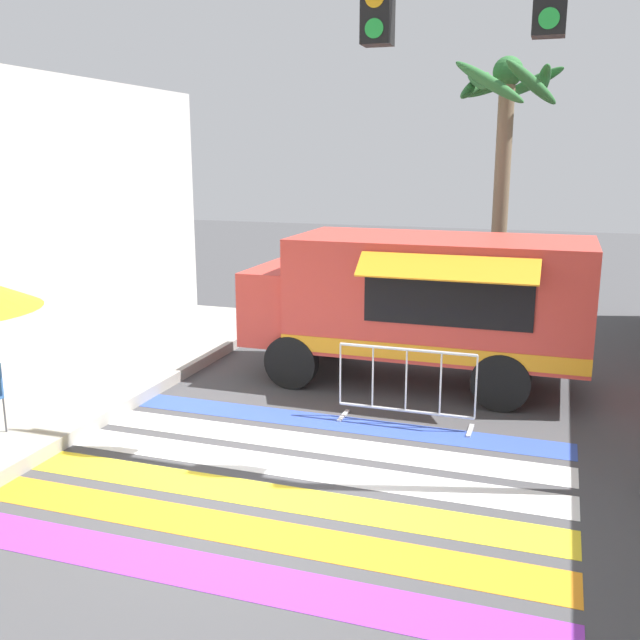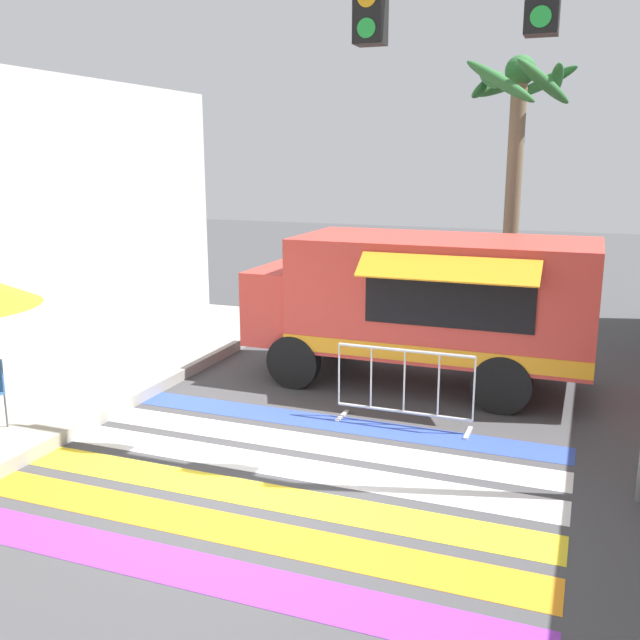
% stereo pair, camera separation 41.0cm
% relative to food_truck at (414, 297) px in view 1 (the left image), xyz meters
% --- Properties ---
extents(ground_plane, '(60.00, 60.00, 0.00)m').
position_rel_food_truck_xyz_m(ground_plane, '(-0.65, -4.50, -1.39)').
color(ground_plane, '#424244').
extents(crosswalk_painted, '(6.40, 4.36, 0.01)m').
position_rel_food_truck_xyz_m(crosswalk_painted, '(-0.65, -4.12, -1.39)').
color(crosswalk_painted, purple).
rests_on(crosswalk_painted, ground_plane).
extents(food_truck, '(5.36, 2.57, 2.36)m').
position_rel_food_truck_xyz_m(food_truck, '(0.00, 0.00, 0.00)').
color(food_truck, '#D13D33').
rests_on(food_truck, ground_plane).
extents(traffic_signal_pole, '(4.06, 0.29, 6.25)m').
position_rel_food_truck_xyz_m(traffic_signal_pole, '(1.97, -3.17, 3.00)').
color(traffic_signal_pole, '#515456').
rests_on(traffic_signal_pole, ground_plane).
extents(barricade_front, '(1.89, 0.44, 1.08)m').
position_rel_food_truck_xyz_m(barricade_front, '(0.31, -1.94, -0.86)').
color(barricade_front, '#B7BABF').
rests_on(barricade_front, ground_plane).
extents(palm_tree, '(2.21, 2.34, 5.53)m').
position_rel_food_truck_xyz_m(palm_tree, '(0.93, 4.29, 2.67)').
color(palm_tree, '#7A664C').
rests_on(palm_tree, ground_plane).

